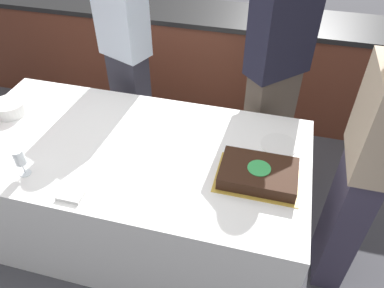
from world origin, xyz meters
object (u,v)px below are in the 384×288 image
at_px(plate_stack, 10,108).
at_px(wine_glass, 19,158).
at_px(cake, 258,174).
at_px(person_cutting_cake, 275,78).
at_px(person_seated_right, 364,169).
at_px(person_standing_back, 126,58).

distance_m(plate_stack, wine_glass, 0.61).
distance_m(cake, person_cutting_cake, 0.81).
bearing_deg(plate_stack, wine_glass, -48.94).
bearing_deg(person_seated_right, wine_glass, -78.62).
height_order(cake, person_standing_back, person_standing_back).
bearing_deg(person_seated_right, person_standing_back, -115.51).
distance_m(person_cutting_cake, person_standing_back, 1.04).
xyz_separation_m(person_seated_right, person_standing_back, (-1.54, 0.73, 0.01)).
distance_m(cake, wine_glass, 1.22).
xyz_separation_m(plate_stack, person_standing_back, (0.55, 0.62, 0.10)).
xyz_separation_m(cake, plate_stack, (-1.59, 0.18, 0.00)).
distance_m(wine_glass, person_cutting_cake, 1.60).
xyz_separation_m(cake, wine_glass, (-1.19, -0.27, 0.07)).
relative_size(person_seated_right, person_standing_back, 0.98).
distance_m(wine_glass, person_standing_back, 1.08).
bearing_deg(plate_stack, person_cutting_cake, 21.25).
bearing_deg(wine_glass, person_cutting_cake, 42.02).
bearing_deg(plate_stack, person_seated_right, -3.18).
bearing_deg(wine_glass, cake, 12.85).
xyz_separation_m(person_cutting_cake, person_standing_back, (-1.04, -0.00, 0.01)).
bearing_deg(plate_stack, cake, -6.60).
bearing_deg(cake, plate_stack, 173.40).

